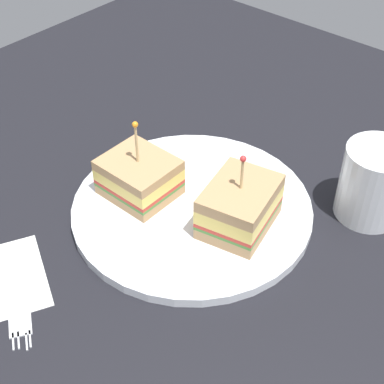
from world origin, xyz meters
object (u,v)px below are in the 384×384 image
(sandwich_half_front, at_px, (139,177))
(sandwich_half_back, at_px, (240,206))
(fork, at_px, (19,307))
(plate, at_px, (192,208))
(drink_glass, at_px, (373,186))

(sandwich_half_front, distance_m, sandwich_half_back, 0.13)
(sandwich_half_back, distance_m, fork, 0.26)
(plate, xyz_separation_m, sandwich_half_back, (0.06, 0.01, 0.03))
(plate, xyz_separation_m, fork, (-0.04, -0.22, -0.00))
(sandwich_half_front, relative_size, sandwich_half_back, 1.01)
(plate, xyz_separation_m, drink_glass, (0.16, 0.14, 0.04))
(sandwich_half_back, bearing_deg, plate, -170.99)
(sandwich_half_back, xyz_separation_m, drink_glass, (0.10, 0.13, 0.00))
(plate, distance_m, fork, 0.23)
(sandwich_half_back, bearing_deg, drink_glass, 53.00)
(sandwich_half_front, bearing_deg, sandwich_half_back, 15.41)
(plate, relative_size, drink_glass, 3.13)
(drink_glass, distance_m, fork, 0.41)
(plate, distance_m, sandwich_half_back, 0.07)
(plate, distance_m, sandwich_half_front, 0.07)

